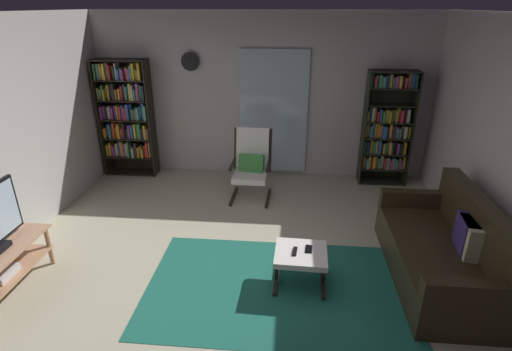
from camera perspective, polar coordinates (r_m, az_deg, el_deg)
name	(u,v)px	position (r m, az deg, el deg)	size (l,w,h in m)	color
ground_plane	(240,276)	(4.37, -2.32, -14.21)	(7.02, 7.02, 0.00)	#B7B195
wall_back	(261,97)	(6.49, 0.79, 11.26)	(5.60, 0.06, 2.60)	beige
glass_door_panel	(273,113)	(6.47, 2.51, 8.94)	(1.10, 0.01, 2.00)	silver
area_rug	(277,287)	(4.21, 3.10, -15.80)	(2.67, 1.67, 0.01)	#1E6655
bookshelf_near_tv	(127,115)	(6.83, -18.14, 8.34)	(0.85, 0.30, 1.90)	black
bookshelf_near_sofa	(387,129)	(6.49, 18.35, 6.38)	(0.74, 0.30, 1.79)	black
leather_sofa	(445,252)	(4.60, 25.58, -9.97)	(0.87, 1.85, 0.89)	#332817
lounge_armchair	(252,162)	(5.81, -0.64, 1.91)	(0.58, 0.67, 1.02)	black
ottoman	(301,257)	(4.10, 6.46, -11.64)	(0.54, 0.50, 0.39)	white
tv_remote	(295,251)	(4.04, 5.62, -10.81)	(0.04, 0.14, 0.02)	black
cell_phone	(309,249)	(4.10, 7.60, -10.46)	(0.07, 0.14, 0.01)	black
wall_clock	(190,61)	(6.50, -9.45, 15.91)	(0.29, 0.03, 0.29)	silver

